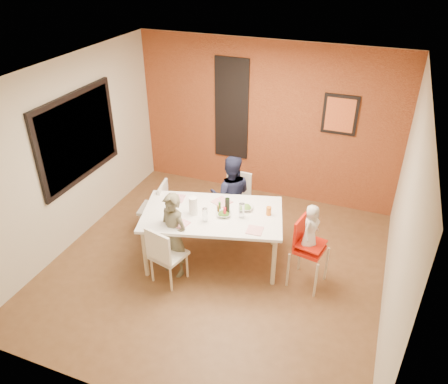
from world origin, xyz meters
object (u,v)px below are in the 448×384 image
at_px(chair_far, 236,196).
at_px(wine_bottle, 227,206).
at_px(chair_near, 164,253).
at_px(high_chair, 307,246).
at_px(paper_towel_roll, 193,206).
at_px(chair_left, 158,205).
at_px(toddler, 311,228).
at_px(dining_table, 212,217).
at_px(child_near, 173,235).
at_px(child_far, 231,195).

xyz_separation_m(chair_far, wine_bottle, (0.20, -0.94, 0.42)).
height_order(chair_near, high_chair, high_chair).
bearing_deg(paper_towel_roll, chair_left, 151.98).
bearing_deg(toddler, wine_bottle, 100.93).
height_order(dining_table, child_near, child_near).
bearing_deg(chair_far, child_near, -102.00).
relative_size(high_chair, paper_towel_roll, 3.84).
bearing_deg(wine_bottle, dining_table, -166.16).
height_order(child_far, wine_bottle, child_far).
height_order(child_far, paper_towel_roll, child_far).
bearing_deg(dining_table, child_far, 90.47).
distance_m(chair_left, toddler, 2.46).
relative_size(chair_far, chair_left, 1.03).
bearing_deg(chair_left, toddler, 71.62).
xyz_separation_m(child_near, toddler, (1.72, 0.44, 0.28)).
relative_size(chair_near, high_chair, 0.89).
xyz_separation_m(high_chair, toddler, (0.03, -0.01, 0.31)).
relative_size(child_near, toddler, 1.95).
xyz_separation_m(child_near, paper_towel_roll, (0.15, 0.34, 0.30)).
relative_size(dining_table, chair_left, 2.44).
relative_size(high_chair, child_near, 0.80).
height_order(chair_far, chair_left, chair_far).
height_order(chair_near, wine_bottle, wine_bottle).
distance_m(child_far, paper_towel_roll, 0.92).
relative_size(chair_near, wine_bottle, 3.53).
height_order(chair_left, high_chair, high_chair).
height_order(chair_left, wine_bottle, wine_bottle).
bearing_deg(wine_bottle, child_far, 106.52).
bearing_deg(paper_towel_roll, high_chair, 3.87).
bearing_deg(dining_table, child_near, -130.05).
xyz_separation_m(chair_left, wine_bottle, (1.25, -0.28, 0.43)).
bearing_deg(chair_near, high_chair, -144.55).
bearing_deg(paper_towel_roll, wine_bottle, 20.28).
relative_size(chair_left, paper_towel_roll, 3.35).
distance_m(child_far, toddler, 1.57).
bearing_deg(high_chair, chair_near, 122.35).
relative_size(chair_far, high_chair, 0.90).
bearing_deg(child_far, wine_bottle, 88.11).
height_order(dining_table, chair_far, chair_far).
height_order(chair_far, child_far, child_far).
bearing_deg(wine_bottle, child_near, -139.21).
xyz_separation_m(wine_bottle, paper_towel_roll, (-0.43, -0.16, 0.00)).
relative_size(dining_table, child_near, 1.70).
height_order(chair_left, paper_towel_roll, paper_towel_roll).
distance_m(chair_left, wine_bottle, 1.35).
xyz_separation_m(toddler, wine_bottle, (-1.14, 0.06, 0.01)).
distance_m(high_chair, toddler, 0.31).
distance_m(chair_far, high_chair, 1.66).
relative_size(child_far, toddler, 2.06).
distance_m(child_near, child_far, 1.25).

